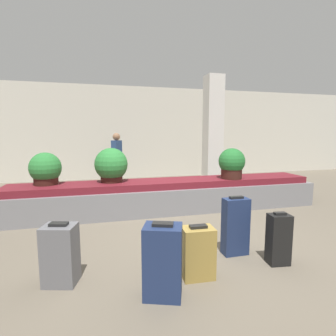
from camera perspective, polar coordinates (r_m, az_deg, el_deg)
ground_plane at (r=4.23m, az=4.85°, el=-14.35°), size 18.00×18.00×0.00m
back_wall at (r=9.42m, az=-6.53°, el=7.60°), size 18.00×0.06×3.20m
carousel at (r=5.41m, az=-0.00°, el=-6.08°), size 6.35×0.89×0.63m
pillar at (r=7.70m, az=9.74°, el=7.59°), size 0.47×0.47×3.20m
suitcase_0 at (r=2.66m, az=-1.13°, el=-19.60°), size 0.43×0.38×0.74m
suitcase_1 at (r=3.60m, az=14.46°, el=-12.18°), size 0.33×0.18×0.77m
suitcase_2 at (r=3.09m, az=-22.38°, el=-17.00°), size 0.39×0.34×0.66m
suitcase_3 at (r=3.02m, az=6.52°, el=-17.79°), size 0.36×0.26×0.59m
suitcase_4 at (r=3.53m, az=22.93°, el=-14.06°), size 0.27×0.21×0.64m
potted_plant_0 at (r=5.22m, az=-12.25°, el=0.49°), size 0.64×0.64×0.67m
potted_plant_1 at (r=5.65m, az=13.69°, el=0.92°), size 0.55×0.55×0.64m
potted_plant_2 at (r=5.35m, az=-25.12°, el=-0.29°), size 0.57×0.57×0.60m
traveler_0 at (r=8.11m, az=-11.08°, el=2.89°), size 0.34×0.36×1.59m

